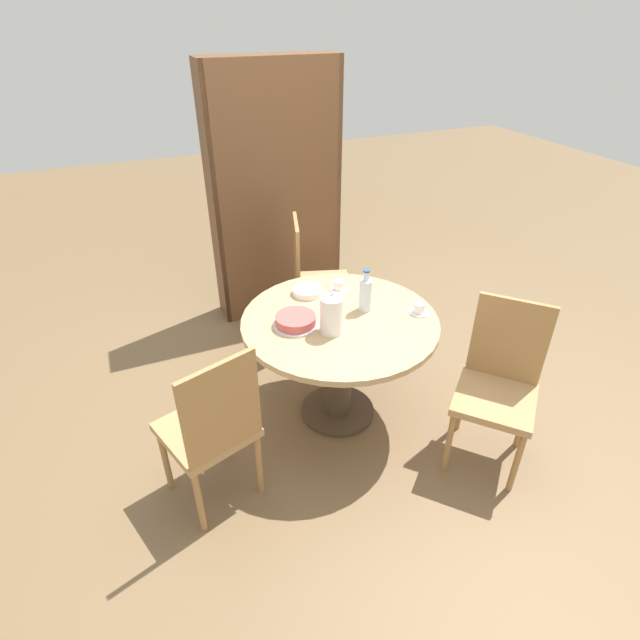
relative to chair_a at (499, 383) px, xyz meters
The scene contains 12 objects.
ground_plane 1.06m from the chair_a, 136.84° to the left, with size 14.00×14.00×0.00m, color brown.
dining_table 0.93m from the chair_a, 136.84° to the left, with size 1.15×1.15×0.73m.
chair_a is the anchor object (origin of this frame).
chair_b 1.61m from the chair_a, 106.92° to the left, with size 0.53×0.53×0.97m.
chair_c 1.56m from the chair_a, 169.80° to the left, with size 0.53×0.53×0.97m.
bookshelf 2.23m from the chair_a, 104.85° to the left, with size 1.03×0.28×1.99m.
coffee_pot 1.00m from the chair_a, 145.64° to the left, with size 0.13×0.13×0.26m.
water_bottle 0.90m from the chair_a, 126.65° to the left, with size 0.08×0.08×0.27m.
cake_main 1.18m from the chair_a, 144.55° to the left, with size 0.26×0.26×0.06m.
cup_a 1.12m from the chair_a, 119.69° to the left, with size 0.12×0.12×0.07m.
cup_b 0.61m from the chair_a, 113.22° to the left, with size 0.12×0.12×0.07m.
plate_stack 1.26m from the chair_a, 127.05° to the left, with size 0.19×0.19×0.04m.
Camera 1 is at (-1.06, -2.21, 2.28)m, focal length 28.00 mm.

